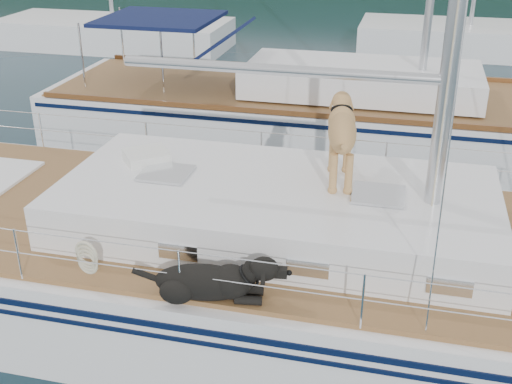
# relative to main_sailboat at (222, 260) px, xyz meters

# --- Properties ---
(ground) EXTENTS (120.00, 120.00, 0.00)m
(ground) POSITION_rel_main_sailboat_xyz_m (-0.10, 0.00, -0.68)
(ground) COLOR black
(ground) RESTS_ON ground
(main_sailboat) EXTENTS (12.00, 3.83, 14.01)m
(main_sailboat) POSITION_rel_main_sailboat_xyz_m (0.00, 0.00, 0.00)
(main_sailboat) COLOR white
(main_sailboat) RESTS_ON ground
(neighbor_sailboat) EXTENTS (11.00, 3.50, 13.30)m
(neighbor_sailboat) POSITION_rel_main_sailboat_xyz_m (0.06, 6.38, -0.05)
(neighbor_sailboat) COLOR white
(neighbor_sailboat) RESTS_ON ground
(bg_boat_west) EXTENTS (8.00, 3.00, 11.65)m
(bg_boat_west) POSITION_rel_main_sailboat_xyz_m (-8.10, 14.00, -0.23)
(bg_boat_west) COLOR white
(bg_boat_west) RESTS_ON ground
(bg_boat_center) EXTENTS (7.20, 3.00, 11.65)m
(bg_boat_center) POSITION_rel_main_sailboat_xyz_m (3.90, 16.00, -0.23)
(bg_boat_center) COLOR white
(bg_boat_center) RESTS_ON ground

